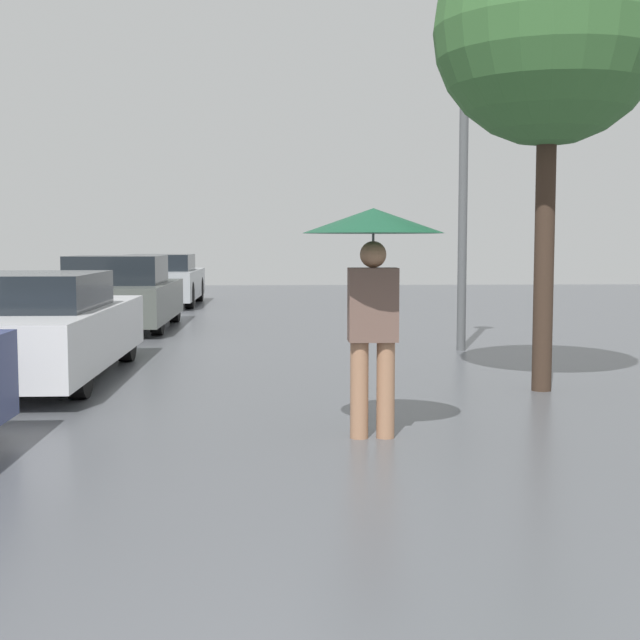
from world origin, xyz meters
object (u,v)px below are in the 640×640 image
pedestrian (373,251)px  parked_car_third (120,295)px  parked_car_farthest (162,281)px  tree (549,31)px  street_lamp (464,125)px  parked_car_second (31,328)px

pedestrian → parked_car_third: 9.82m
parked_car_third → parked_car_farthest: bearing=90.2°
tree → street_lamp: 3.50m
parked_car_second → tree: bearing=-11.3°
street_lamp → parked_car_third: bearing=147.2°
pedestrian → parked_car_third: pedestrian is taller
parked_car_farthest → tree: bearing=-66.9°
parked_car_farthest → street_lamp: (5.44, -9.54, 2.57)m
parked_car_farthest → tree: 14.47m
parked_car_second → parked_car_third: bearing=90.2°
pedestrian → parked_car_farthest: 15.59m
pedestrian → parked_car_farthest: pedestrian is taller
tree → street_lamp: size_ratio=1.01×
pedestrian → parked_car_farthest: size_ratio=0.43×
parked_car_third → pedestrian: bearing=-68.8°
parked_car_second → parked_car_farthest: bearing=90.2°
street_lamp → pedestrian: bearing=-108.5°
pedestrian → street_lamp: size_ratio=0.37×
parked_car_third → street_lamp: size_ratio=0.83×
parked_car_second → parked_car_farthest: (-0.04, 11.90, 0.02)m
pedestrian → parked_car_second: size_ratio=0.40×
pedestrian → parked_car_farthest: bearing=103.2°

